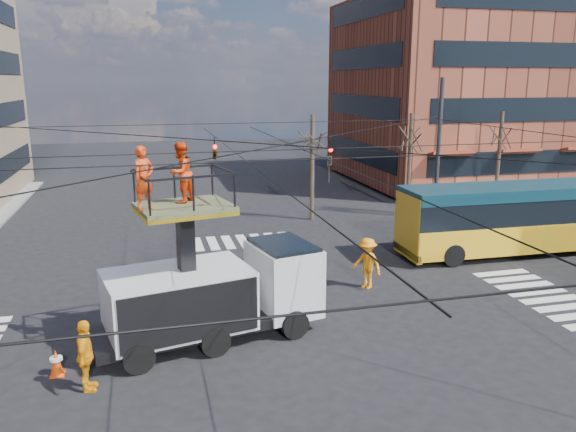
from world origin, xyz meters
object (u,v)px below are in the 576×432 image
(utility_truck, at_px, (213,276))
(city_bus, at_px, (519,217))
(worker_ground, at_px, (85,356))
(flagger, at_px, (367,263))
(traffic_cone, at_px, (56,362))

(utility_truck, relative_size, city_bus, 0.65)
(worker_ground, xyz_separation_m, flagger, (9.79, 5.16, 0.03))
(city_bus, distance_m, worker_ground, 19.89)
(traffic_cone, height_order, worker_ground, worker_ground)
(utility_truck, distance_m, city_bus, 15.71)
(city_bus, bearing_deg, traffic_cone, -159.62)
(utility_truck, height_order, worker_ground, utility_truck)
(traffic_cone, bearing_deg, utility_truck, 16.17)
(utility_truck, distance_m, worker_ground, 4.38)
(traffic_cone, distance_m, flagger, 11.46)
(traffic_cone, bearing_deg, city_bus, 19.34)
(city_bus, bearing_deg, worker_ground, -155.99)
(utility_truck, bearing_deg, flagger, 12.11)
(city_bus, relative_size, worker_ground, 5.83)
(worker_ground, bearing_deg, utility_truck, -54.57)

